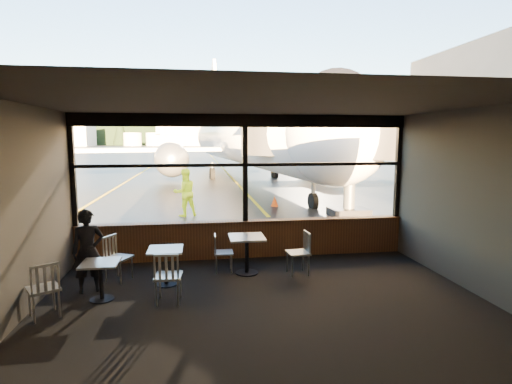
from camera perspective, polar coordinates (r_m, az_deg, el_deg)
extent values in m
plane|color=black|center=(129.59, -8.04, 6.14)|extent=(520.00, 520.00, 0.00)
cube|color=black|center=(7.26, 1.48, -16.01)|extent=(8.00, 6.00, 0.01)
cube|color=#38332D|center=(6.68, 1.58, 12.61)|extent=(8.00, 6.00, 0.04)
cube|color=#453F37|center=(7.23, -31.51, -2.81)|extent=(0.04, 6.00, 3.50)
cube|color=#453F37|center=(8.42, 29.42, -1.36)|extent=(0.04, 6.00, 3.50)
cube|color=#453F37|center=(3.91, 9.31, -9.77)|extent=(8.00, 0.04, 3.50)
cube|color=brown|center=(9.93, -1.53, -6.81)|extent=(8.00, 0.28, 0.90)
cube|color=black|center=(9.63, -1.60, 10.15)|extent=(8.00, 0.18, 0.30)
cube|color=black|center=(9.98, -24.74, 2.76)|extent=(0.12, 0.12, 2.60)
cube|color=black|center=(9.65, -1.57, 3.31)|extent=(0.12, 0.12, 2.60)
cube|color=black|center=(10.86, 19.63, 3.34)|extent=(0.12, 0.12, 2.60)
cube|color=black|center=(9.64, -1.57, 3.90)|extent=(8.00, 0.10, 0.08)
imported|color=black|center=(8.30, -22.86, -7.78)|extent=(0.67, 0.54, 1.60)
imported|color=#BFF219|center=(15.40, -10.13, -0.07)|extent=(1.06, 0.94, 1.82)
cone|color=#FD6007|center=(17.49, 2.67, -1.32)|extent=(0.33, 0.33, 0.45)
cylinder|color=silver|center=(193.71, -17.21, 7.20)|extent=(8.00, 8.00, 6.00)
cylinder|color=silver|center=(192.48, -14.25, 7.30)|extent=(8.00, 8.00, 6.00)
cylinder|color=silver|center=(191.76, -11.25, 7.39)|extent=(8.00, 8.00, 6.00)
cube|color=black|center=(219.58, -8.29, 8.23)|extent=(360.00, 3.00, 12.00)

